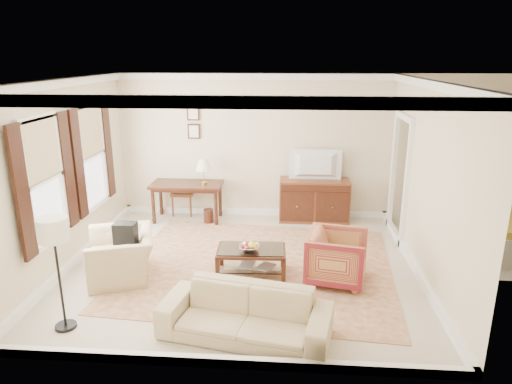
# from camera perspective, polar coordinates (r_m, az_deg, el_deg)

# --- Properties ---
(room_shell) EXTENTS (5.51, 5.01, 2.91)m
(room_shell) POSITION_cam_1_polar(r_m,az_deg,el_deg) (6.69, -1.93, 10.18)
(room_shell) COLOR beige
(room_shell) RESTS_ON ground
(annex_bedroom) EXTENTS (3.00, 2.70, 2.90)m
(annex_bedroom) POSITION_cam_1_polar(r_m,az_deg,el_deg) (9.10, 28.55, -3.92)
(annex_bedroom) COLOR beige
(annex_bedroom) RESTS_ON ground
(window_front) EXTENTS (0.12, 1.56, 1.80)m
(window_front) POSITION_cam_1_polar(r_m,az_deg,el_deg) (7.03, -24.96, 1.28)
(window_front) COLOR #CCB284
(window_front) RESTS_ON room_shell
(window_rear) EXTENTS (0.12, 1.56, 1.80)m
(window_rear) POSITION_cam_1_polar(r_m,az_deg,el_deg) (8.42, -19.82, 4.21)
(window_rear) COLOR #CCB284
(window_rear) RESTS_ON room_shell
(doorway) EXTENTS (0.10, 1.12, 2.25)m
(doorway) POSITION_cam_1_polar(r_m,az_deg,el_deg) (8.63, 17.49, 1.47)
(doorway) COLOR white
(doorway) RESTS_ON room_shell
(rug) EXTENTS (4.45, 3.91, 0.01)m
(rug) POSITION_cam_1_polar(r_m,az_deg,el_deg) (7.38, 0.21, -9.21)
(rug) COLOR brown
(rug) RESTS_ON room_shell
(writing_desk) EXTENTS (1.41, 0.71, 0.77)m
(writing_desk) POSITION_cam_1_polar(r_m,az_deg,el_deg) (9.26, -8.64, 0.43)
(writing_desk) COLOR #3E1D11
(writing_desk) RESTS_ON room_shell
(desk_chair) EXTENTS (0.47, 0.47, 1.05)m
(desk_chair) POSITION_cam_1_polar(r_m,az_deg,el_deg) (9.66, -9.10, 0.26)
(desk_chair) COLOR brown
(desk_chair) RESTS_ON room_shell
(desk_lamp) EXTENTS (0.32, 0.32, 0.50)m
(desk_lamp) POSITION_cam_1_polar(r_m,az_deg,el_deg) (9.09, -6.53, 2.56)
(desk_lamp) COLOR silver
(desk_lamp) RESTS_ON writing_desk
(framed_prints) EXTENTS (0.25, 0.04, 0.68)m
(framed_prints) POSITION_cam_1_polar(r_m,az_deg,el_deg) (9.37, -7.81, 8.67)
(framed_prints) COLOR #3E1D11
(framed_prints) RESTS_ON room_shell
(sideboard) EXTENTS (1.39, 0.53, 0.85)m
(sideboard) POSITION_cam_1_polar(r_m,az_deg,el_deg) (9.27, 7.27, -1.02)
(sideboard) COLOR brown
(sideboard) RESTS_ON room_shell
(tv) EXTENTS (0.99, 0.57, 0.13)m
(tv) POSITION_cam_1_polar(r_m,az_deg,el_deg) (9.01, 7.49, 4.52)
(tv) COLOR black
(tv) RESTS_ON sideboard
(coffee_table) EXTENTS (1.05, 0.64, 0.44)m
(coffee_table) POSITION_cam_1_polar(r_m,az_deg,el_deg) (6.98, -0.59, -7.83)
(coffee_table) COLOR #3E1D11
(coffee_table) RESTS_ON room_shell
(fruit_bowl) EXTENTS (0.42, 0.42, 0.10)m
(fruit_bowl) POSITION_cam_1_polar(r_m,az_deg,el_deg) (6.86, -0.85, -6.87)
(fruit_bowl) COLOR silver
(fruit_bowl) RESTS_ON coffee_table
(book_a) EXTENTS (0.28, 0.09, 0.38)m
(book_a) POSITION_cam_1_polar(r_m,az_deg,el_deg) (7.06, -2.00, -8.97)
(book_a) COLOR brown
(book_a) RESTS_ON coffee_table
(book_b) EXTENTS (0.25, 0.17, 0.38)m
(book_b) POSITION_cam_1_polar(r_m,az_deg,el_deg) (7.05, 0.48, -9.07)
(book_b) COLOR brown
(book_b) RESTS_ON coffee_table
(striped_armchair) EXTENTS (0.93, 0.97, 0.86)m
(striped_armchair) POSITION_cam_1_polar(r_m,az_deg,el_deg) (6.85, 10.09, -7.74)
(striped_armchair) COLOR maroon
(striped_armchair) RESTS_ON room_shell
(club_armchair) EXTENTS (1.01, 1.24, 0.94)m
(club_armchair) POSITION_cam_1_polar(r_m,az_deg,el_deg) (7.16, -16.57, -6.74)
(club_armchair) COLOR tan
(club_armchair) RESTS_ON room_shell
(backpack) EXTENTS (0.32, 0.38, 0.40)m
(backpack) POSITION_cam_1_polar(r_m,az_deg,el_deg) (7.02, -16.00, -4.98)
(backpack) COLOR black
(backpack) RESTS_ON club_armchair
(sofa) EXTENTS (2.09, 0.97, 0.79)m
(sofa) POSITION_cam_1_polar(r_m,az_deg,el_deg) (5.54, -1.36, -14.15)
(sofa) COLOR tan
(sofa) RESTS_ON room_shell
(floor_lamp) EXTENTS (0.36, 0.36, 1.44)m
(floor_lamp) POSITION_cam_1_polar(r_m,az_deg,el_deg) (5.83, -23.96, -5.26)
(floor_lamp) COLOR black
(floor_lamp) RESTS_ON room_shell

